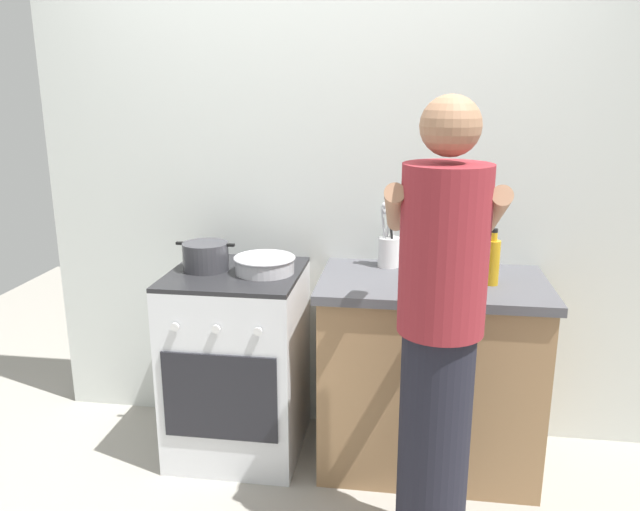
% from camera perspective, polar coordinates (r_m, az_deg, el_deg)
% --- Properties ---
extents(ground, '(6.00, 6.00, 0.00)m').
position_cam_1_polar(ground, '(3.07, -1.31, -18.88)').
color(ground, gray).
extents(back_wall, '(3.20, 0.10, 2.50)m').
position_cam_1_polar(back_wall, '(3.06, 3.82, 6.27)').
color(back_wall, silver).
rests_on(back_wall, ground).
extents(countertop, '(1.00, 0.60, 0.90)m').
position_cam_1_polar(countertop, '(2.95, 9.91, -10.54)').
color(countertop, '#99724C').
rests_on(countertop, ground).
extents(stove_range, '(0.60, 0.62, 0.90)m').
position_cam_1_polar(stove_range, '(3.05, -7.50, -9.62)').
color(stove_range, silver).
rests_on(stove_range, ground).
extents(pot, '(0.28, 0.21, 0.13)m').
position_cam_1_polar(pot, '(2.93, -10.41, -0.07)').
color(pot, '#38383D').
rests_on(pot, stove_range).
extents(mixing_bowl, '(0.28, 0.28, 0.08)m').
position_cam_1_polar(mixing_bowl, '(2.85, -5.09, -0.75)').
color(mixing_bowl, '#B7B7BC').
rests_on(mixing_bowl, stove_range).
extents(utensil_crock, '(0.10, 0.10, 0.31)m').
position_cam_1_polar(utensil_crock, '(2.94, 6.31, 0.89)').
color(utensil_crock, silver).
rests_on(utensil_crock, countertop).
extents(spice_bottle, '(0.04, 0.04, 0.08)m').
position_cam_1_polar(spice_bottle, '(2.70, 9.85, -1.86)').
color(spice_bottle, silver).
rests_on(spice_bottle, countertop).
extents(oil_bottle, '(0.06, 0.06, 0.25)m').
position_cam_1_polar(oil_bottle, '(2.75, 15.48, -0.51)').
color(oil_bottle, gold).
rests_on(oil_bottle, countertop).
extents(person, '(0.41, 0.50, 1.70)m').
position_cam_1_polar(person, '(2.24, 10.84, -7.66)').
color(person, black).
rests_on(person, ground).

